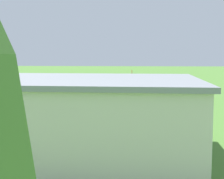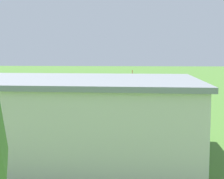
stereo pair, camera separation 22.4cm
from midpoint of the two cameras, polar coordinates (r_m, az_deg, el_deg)
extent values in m
plane|color=#47752D|center=(65.91, 2.35, -0.95)|extent=(400.00, 400.00, 0.00)
cube|color=beige|center=(27.02, -14.30, -4.79)|extent=(26.20, 13.97, 5.75)
cube|color=gray|center=(26.63, -14.46, 1.67)|extent=(26.81, 14.58, 0.35)
cube|color=#384251|center=(33.44, -10.19, -3.58)|extent=(9.08, 0.34, 4.71)
cylinder|color=#B21E1E|center=(65.77, 3.43, 1.65)|extent=(1.06, 5.75, 1.59)
cone|color=black|center=(62.65, 3.42, 1.09)|extent=(0.66, 0.79, 0.72)
cube|color=silver|center=(65.13, 3.43, 1.42)|extent=(8.65, 1.73, 0.30)
cube|color=silver|center=(64.51, 3.43, 2.70)|extent=(8.65, 1.73, 0.30)
cube|color=#B21E1E|center=(68.08, 3.45, 2.85)|extent=(0.13, 1.25, 1.42)
cube|color=silver|center=(68.25, 3.44, 2.06)|extent=(2.62, 0.97, 0.19)
cylinder|color=black|center=(65.47, 2.59, 0.53)|extent=(0.16, 0.64, 0.64)
cylinder|color=black|center=(65.46, 4.25, 0.52)|extent=(0.16, 0.64, 0.64)
cylinder|color=#332D28|center=(64.88, 0.99, 2.07)|extent=(0.09, 0.27, 1.54)
cylinder|color=#332D28|center=(64.87, 5.87, 2.04)|extent=(0.09, 0.27, 1.54)
cube|color=black|center=(37.65, 9.24, -5.13)|extent=(2.04, 4.19, 0.68)
cube|color=#2D3842|center=(37.54, 9.25, -4.19)|extent=(1.69, 2.39, 0.58)
cylinder|color=black|center=(36.37, 10.57, -6.09)|extent=(0.27, 0.66, 0.64)
cylinder|color=black|center=(36.38, 7.84, -6.04)|extent=(0.27, 0.66, 0.64)
cylinder|color=black|center=(39.08, 10.52, -5.26)|extent=(0.27, 0.66, 0.64)
cylinder|color=black|center=(39.09, 7.98, -5.21)|extent=(0.27, 0.66, 0.64)
cylinder|color=#B23333|center=(45.58, -18.54, -3.76)|extent=(0.34, 0.34, 0.83)
cylinder|color=#3F3F47|center=(45.47, -18.57, -2.89)|extent=(0.41, 0.41, 0.59)
sphere|color=#D8AD84|center=(45.41, -18.58, -2.38)|extent=(0.22, 0.22, 0.22)
cylinder|color=#33723F|center=(43.32, -10.33, -4.02)|extent=(0.32, 0.32, 0.87)
cylinder|color=navy|center=(43.20, -10.35, -3.04)|extent=(0.38, 0.38, 0.62)
sphere|color=#9E704C|center=(43.13, -10.36, -2.49)|extent=(0.24, 0.24, 0.24)
cylinder|color=#B23333|center=(43.87, -7.14, -3.89)|extent=(0.45, 0.45, 0.79)
cylinder|color=#3F3F47|center=(43.76, -7.15, -3.02)|extent=(0.53, 0.53, 0.56)
sphere|color=brown|center=(43.71, -7.15, -2.52)|extent=(0.21, 0.21, 0.21)
cylinder|color=#33723F|center=(42.66, 5.60, -4.08)|extent=(0.43, 0.43, 0.89)
cylinder|color=#B23333|center=(42.54, 5.61, -3.07)|extent=(0.51, 0.51, 0.63)
sphere|color=brown|center=(42.47, 5.62, -2.49)|extent=(0.24, 0.24, 0.24)
cylinder|color=#72338C|center=(43.26, -0.80, -3.97)|extent=(0.44, 0.44, 0.82)
cylinder|color=#3F3F47|center=(43.15, -0.80, -3.05)|extent=(0.53, 0.53, 0.58)
sphere|color=brown|center=(43.09, -0.80, -2.52)|extent=(0.22, 0.22, 0.22)
camera|label=1|loc=(0.11, -90.12, -0.01)|focal=51.76mm
camera|label=2|loc=(0.11, 89.88, 0.01)|focal=51.76mm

